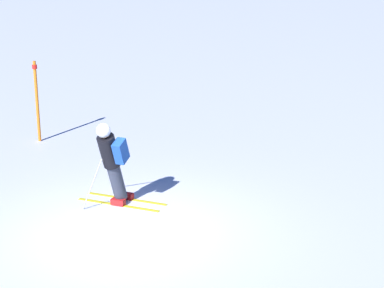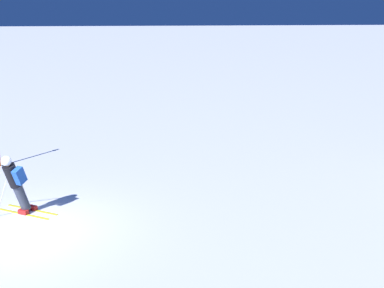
# 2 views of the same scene
# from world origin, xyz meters

# --- Properties ---
(ground_plane) EXTENTS (300.00, 300.00, 0.00)m
(ground_plane) POSITION_xyz_m (0.00, 0.00, 0.00)
(ground_plane) COLOR white
(skier) EXTENTS (1.61, 1.77, 1.86)m
(skier) POSITION_xyz_m (-0.99, -0.19, 1.02)
(skier) COLOR yellow
(skier) RESTS_ON ground
(trail_marker) EXTENTS (0.13, 0.13, 2.15)m
(trail_marker) POSITION_xyz_m (-6.06, -1.84, 1.17)
(trail_marker) COLOR orange
(trail_marker) RESTS_ON ground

